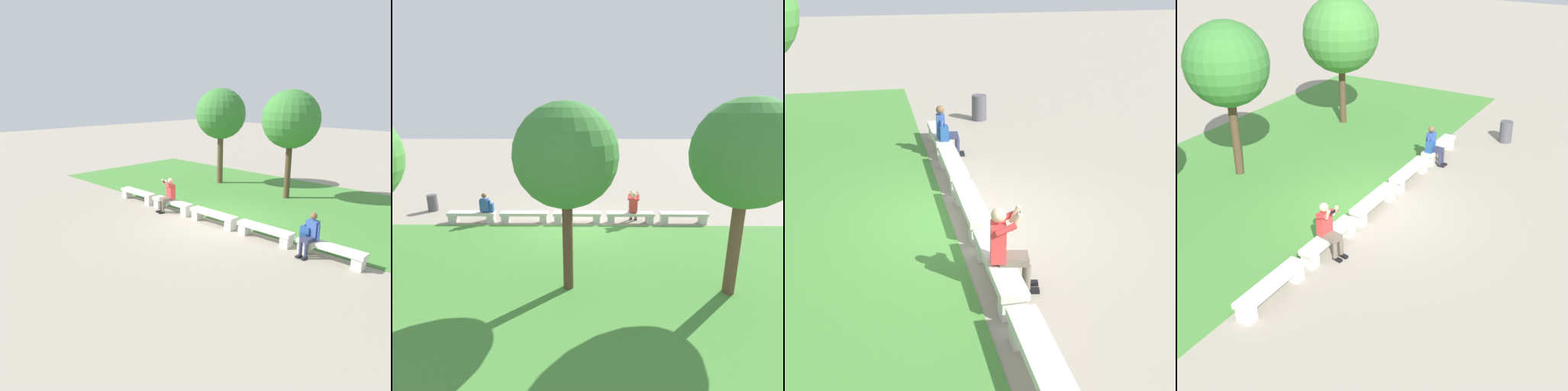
% 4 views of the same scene
% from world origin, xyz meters
% --- Properties ---
extents(ground_plane, '(80.00, 80.00, 0.00)m').
position_xyz_m(ground_plane, '(0.00, 0.00, 0.00)').
color(ground_plane, gray).
extents(grass_strip, '(22.63, 8.00, 0.03)m').
position_xyz_m(grass_strip, '(0.00, 4.38, 0.01)').
color(grass_strip, '#478438').
rests_on(grass_strip, ground).
extents(bench_main, '(1.94, 0.40, 0.45)m').
position_xyz_m(bench_main, '(-4.35, 0.00, 0.30)').
color(bench_main, beige).
rests_on(bench_main, ground).
extents(bench_near, '(1.94, 0.40, 0.45)m').
position_xyz_m(bench_near, '(-2.17, 0.00, 0.30)').
color(bench_near, beige).
rests_on(bench_near, ground).
extents(bench_mid, '(1.94, 0.40, 0.45)m').
position_xyz_m(bench_mid, '(0.00, 0.00, 0.30)').
color(bench_mid, beige).
rests_on(bench_mid, ground).
extents(bench_far, '(1.94, 0.40, 0.45)m').
position_xyz_m(bench_far, '(2.17, 0.00, 0.30)').
color(bench_far, beige).
rests_on(bench_far, ground).
extents(bench_end, '(1.94, 0.40, 0.45)m').
position_xyz_m(bench_end, '(4.35, 0.00, 0.30)').
color(bench_end, beige).
rests_on(bench_end, ground).
extents(person_photographer, '(0.52, 0.77, 1.32)m').
position_xyz_m(person_photographer, '(-2.30, -0.08, 0.74)').
color(person_photographer, black).
rests_on(person_photographer, ground).
extents(person_distant, '(0.48, 0.69, 1.26)m').
position_xyz_m(person_distant, '(3.75, -0.07, 0.67)').
color(person_distant, black).
rests_on(person_distant, ground).
extents(backpack, '(0.28, 0.24, 0.43)m').
position_xyz_m(backpack, '(3.57, -0.02, 0.63)').
color(backpack, '#234C8C').
rests_on(backpack, bench_end).
extents(tree_left_background, '(2.46, 2.46, 4.67)m').
position_xyz_m(tree_left_background, '(0.01, 4.83, 3.42)').
color(tree_left_background, '#4C3826').
rests_on(tree_left_background, ground).
extents(tree_right_background, '(2.48, 2.48, 4.76)m').
position_xyz_m(tree_right_background, '(-4.03, 5.00, 3.49)').
color(tree_right_background, brown).
rests_on(tree_right_background, ground).
extents(trash_bin, '(0.44, 0.44, 0.75)m').
position_xyz_m(trash_bin, '(6.73, -1.52, 0.38)').
color(trash_bin, '#4C4C51').
rests_on(trash_bin, ground).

